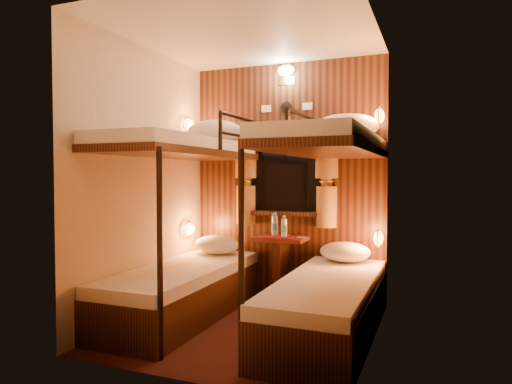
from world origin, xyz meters
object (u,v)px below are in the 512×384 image
at_px(bunk_right, 328,265).
at_px(table, 281,260).
at_px(bunk_left, 184,254).
at_px(bottle_left, 275,226).
at_px(bottle_right, 284,228).

height_order(bunk_right, table, bunk_right).
bearing_deg(bunk_right, table, 129.67).
height_order(bunk_left, bunk_right, same).
height_order(bottle_left, bottle_right, bottle_left).
relative_size(bunk_right, table, 2.90).
relative_size(bunk_left, table, 2.90).
distance_m(table, bottle_right, 0.33).
bearing_deg(table, bottle_left, 151.17).
distance_m(bunk_right, bottle_left, 1.12).
bearing_deg(bunk_right, bunk_left, 180.00).
xyz_separation_m(table, bottle_left, (-0.08, 0.05, 0.34)).
relative_size(bunk_left, bottle_left, 8.08).
relative_size(bunk_left, bunk_right, 1.00).
height_order(bunk_right, bottle_left, bunk_right).
bearing_deg(bunk_right, bottle_left, 131.48).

